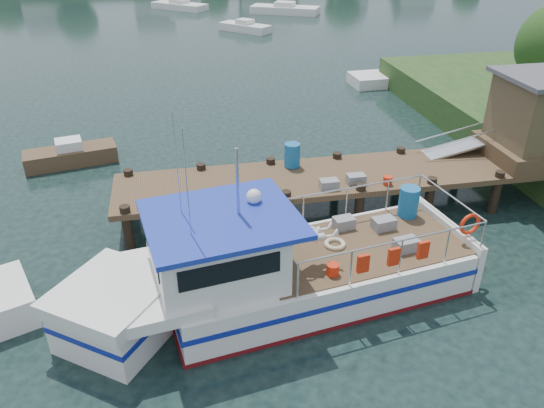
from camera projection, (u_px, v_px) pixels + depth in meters
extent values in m
plane|color=black|center=(291.00, 213.00, 18.77)|extent=(160.00, 160.00, 0.00)
cube|color=#4D3924|center=(348.00, 175.00, 18.48)|extent=(16.00, 3.00, 0.20)
cylinder|color=black|center=(128.00, 233.00, 16.42)|extent=(0.32, 0.32, 1.90)
cylinder|color=black|center=(131.00, 194.00, 18.64)|extent=(0.32, 0.32, 1.90)
cylinder|color=black|center=(209.00, 225.00, 16.84)|extent=(0.32, 0.32, 1.90)
cylinder|color=black|center=(203.00, 188.00, 19.07)|extent=(0.32, 0.32, 1.90)
cylinder|color=black|center=(286.00, 217.00, 17.26)|extent=(0.32, 0.32, 1.90)
cylinder|color=black|center=(271.00, 182.00, 19.49)|extent=(0.32, 0.32, 1.90)
cylinder|color=black|center=(359.00, 210.00, 17.68)|extent=(0.32, 0.32, 1.90)
cylinder|color=black|center=(336.00, 176.00, 19.91)|extent=(0.32, 0.32, 1.90)
cylinder|color=black|center=(429.00, 203.00, 18.10)|extent=(0.32, 0.32, 1.90)
cylinder|color=black|center=(398.00, 171.00, 20.33)|extent=(0.32, 0.32, 1.90)
cylinder|color=black|center=(495.00, 196.00, 18.53)|extent=(0.32, 0.32, 1.90)
cylinder|color=black|center=(458.00, 165.00, 20.75)|extent=(0.32, 0.32, 1.90)
cylinder|color=black|center=(516.00, 160.00, 21.18)|extent=(0.32, 0.32, 1.90)
cube|color=#4D3924|center=(531.00, 150.00, 19.47)|extent=(3.20, 3.00, 0.60)
cube|color=#4F412B|center=(540.00, 113.00, 18.79)|extent=(2.60, 2.60, 2.40)
cube|color=#A5A8AD|center=(461.00, 146.00, 19.87)|extent=(3.34, 0.90, 0.79)
cylinder|color=silver|center=(469.00, 138.00, 19.29)|extent=(3.34, 0.05, 0.76)
cylinder|color=silver|center=(458.00, 130.00, 19.97)|extent=(3.34, 0.05, 0.76)
cube|color=slate|center=(329.00, 184.00, 17.33)|extent=(0.60, 0.40, 0.30)
cube|color=slate|center=(356.00, 179.00, 17.67)|extent=(0.60, 0.40, 0.30)
cylinder|color=red|center=(388.00, 180.00, 17.58)|extent=(0.30, 0.30, 0.28)
cylinder|color=#155A95|center=(292.00, 155.00, 18.69)|extent=(0.56, 0.56, 0.85)
cube|color=silver|center=(316.00, 274.00, 14.63)|extent=(8.48, 4.45, 1.24)
cube|color=silver|center=(116.00, 319.00, 13.01)|extent=(3.19, 3.19, 1.24)
cube|color=silver|center=(111.00, 294.00, 12.64)|extent=(3.48, 3.51, 0.38)
cube|color=silver|center=(157.00, 285.00, 12.97)|extent=(2.61, 3.37, 0.32)
cube|color=navy|center=(316.00, 269.00, 14.56)|extent=(8.59, 4.51, 0.15)
cube|color=navy|center=(115.00, 314.00, 12.94)|extent=(3.25, 3.25, 0.15)
cube|color=#600D11|center=(315.00, 290.00, 14.91)|extent=(8.59, 4.49, 0.15)
cube|color=#4D3924|center=(359.00, 246.00, 14.71)|extent=(6.19, 3.78, 0.04)
cube|color=silver|center=(444.00, 242.00, 15.84)|extent=(0.72, 3.22, 1.45)
cube|color=silver|center=(215.00, 250.00, 13.10)|extent=(3.41, 3.23, 1.61)
cube|color=black|center=(230.00, 272.00, 11.78)|extent=(2.35, 0.41, 0.54)
cube|color=black|center=(201.00, 212.00, 14.10)|extent=(2.35, 0.41, 0.54)
cube|color=black|center=(152.00, 251.00, 12.48)|extent=(0.35, 1.92, 0.54)
cube|color=#1A2FA3|center=(222.00, 219.00, 12.74)|extent=(4.10, 3.65, 0.13)
cylinder|color=silver|center=(238.00, 182.00, 12.43)|extent=(0.10, 0.10, 1.72)
cylinder|color=silver|center=(187.00, 184.00, 11.39)|extent=(0.03, 0.03, 2.58)
cylinder|color=silver|center=(177.00, 164.00, 12.27)|extent=(0.03, 0.03, 2.58)
sphere|color=silver|center=(254.00, 196.00, 13.28)|extent=(0.44, 0.44, 0.39)
cylinder|color=silver|center=(397.00, 241.00, 13.05)|extent=(5.32, 0.89, 0.05)
cylinder|color=silver|center=(343.00, 189.00, 15.49)|extent=(5.32, 0.89, 0.05)
cylinder|color=silver|center=(452.00, 197.00, 15.09)|extent=(0.51, 2.93, 0.05)
cylinder|color=silver|center=(298.00, 281.00, 12.51)|extent=(0.05, 0.05, 1.02)
cylinder|color=silver|center=(257.00, 220.00, 14.95)|extent=(0.05, 0.05, 1.02)
cylinder|color=silver|center=(351.00, 269.00, 12.93)|extent=(0.05, 0.05, 1.02)
cylinder|color=silver|center=(303.00, 212.00, 15.37)|extent=(0.05, 0.05, 1.02)
cylinder|color=silver|center=(400.00, 257.00, 13.35)|extent=(0.05, 0.05, 1.02)
cylinder|color=silver|center=(346.00, 204.00, 15.79)|extent=(0.05, 0.05, 1.02)
cylinder|color=silver|center=(447.00, 247.00, 13.77)|extent=(0.05, 0.05, 1.02)
cylinder|color=silver|center=(387.00, 196.00, 16.21)|extent=(0.05, 0.05, 1.02)
cylinder|color=silver|center=(482.00, 238.00, 14.11)|extent=(0.05, 0.05, 1.02)
cylinder|color=silver|center=(419.00, 190.00, 16.55)|extent=(0.05, 0.05, 1.02)
cube|color=slate|center=(406.00, 245.00, 14.42)|extent=(0.71, 0.53, 0.34)
cube|color=slate|center=(384.00, 224.00, 15.39)|extent=(0.71, 0.53, 0.34)
cube|color=slate|center=(344.00, 223.00, 15.42)|extent=(0.65, 0.50, 0.34)
cylinder|color=#155A95|center=(409.00, 202.00, 15.93)|extent=(0.69, 0.69, 0.95)
cylinder|color=red|center=(333.00, 270.00, 13.45)|extent=(0.37, 0.37, 0.32)
torus|color=#BFB28C|center=(335.00, 244.00, 14.67)|extent=(0.69, 0.69, 0.13)
torus|color=red|center=(470.00, 224.00, 14.61)|extent=(0.68, 0.21, 0.67)
cube|color=red|center=(363.00, 264.00, 12.97)|extent=(0.31, 0.15, 0.48)
cube|color=red|center=(394.00, 257.00, 13.23)|extent=(0.31, 0.15, 0.48)
cube|color=red|center=(423.00, 250.00, 13.49)|extent=(0.31, 0.15, 0.48)
imported|color=silver|center=(300.00, 236.00, 13.41)|extent=(0.55, 0.75, 1.89)
cube|color=#4D3924|center=(71.00, 156.00, 22.29)|extent=(3.87, 1.99, 0.68)
cube|color=silver|center=(69.00, 145.00, 22.04)|extent=(1.19, 1.08, 0.44)
cube|color=silver|center=(285.00, 10.00, 54.58)|extent=(7.27, 5.24, 0.75)
cube|color=silver|center=(285.00, 4.00, 54.30)|extent=(2.49, 2.37, 0.48)
cube|color=silver|center=(245.00, 28.00, 46.58)|extent=(4.45, 4.52, 0.66)
cube|color=silver|center=(245.00, 22.00, 46.34)|extent=(1.74, 1.74, 0.43)
cube|color=silver|center=(402.00, 78.00, 32.75)|extent=(6.52, 2.44, 0.64)
cube|color=silver|center=(403.00, 70.00, 32.52)|extent=(1.86, 1.62, 0.41)
cube|color=silver|center=(180.00, 6.00, 56.94)|extent=(6.06, 5.67, 0.67)
cube|color=silver|center=(179.00, 1.00, 56.69)|extent=(2.29, 2.26, 0.43)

